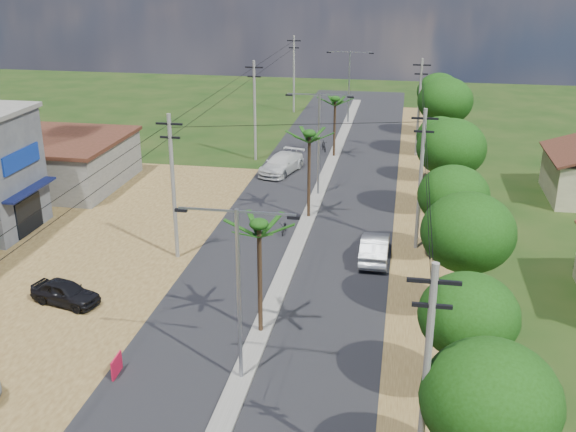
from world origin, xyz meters
name	(u,v)px	position (x,y,z in m)	size (l,w,h in m)	color
ground	(241,380)	(0.00, 0.00, 0.00)	(160.00, 160.00, 0.00)	black
road	(297,246)	(0.00, 15.00, 0.02)	(12.00, 110.00, 0.04)	black
median	(304,228)	(0.00, 18.00, 0.09)	(1.00, 90.00, 0.18)	#605E56
dirt_lot_west	(24,275)	(-15.00, 8.00, 0.02)	(18.00, 46.00, 0.04)	#503C1B
dirt_shoulder_east	(432,255)	(8.50, 15.00, 0.01)	(5.00, 90.00, 0.03)	#503C1B
low_shed	(59,162)	(-21.00, 24.00, 1.97)	(10.40, 10.40, 3.95)	#605E56
tree_east_a	(490,400)	(9.50, -6.00, 4.49)	(4.40, 4.40, 6.37)	black
tree_east_b	(469,316)	(9.30, 0.00, 4.11)	(4.00, 4.00, 5.83)	black
tree_east_c	(468,233)	(9.70, 7.00, 4.86)	(4.60, 4.60, 6.83)	black
tree_east_d	(453,196)	(9.40, 14.00, 4.34)	(4.20, 4.20, 6.13)	black
tree_east_e	(451,148)	(9.60, 22.00, 5.09)	(4.80, 4.80, 7.14)	black
tree_east_f	(440,137)	(9.20, 30.00, 3.89)	(3.80, 3.80, 5.52)	black
tree_east_g	(445,101)	(9.80, 38.00, 5.24)	(5.00, 5.00, 7.38)	black
tree_east_h	(439,92)	(9.50, 46.00, 4.64)	(4.40, 4.40, 6.52)	black
palm_median_near	(259,229)	(0.00, 4.00, 5.54)	(2.00, 2.00, 6.15)	black
palm_median_mid	(309,138)	(0.00, 20.00, 5.90)	(2.00, 2.00, 6.55)	black
palm_median_far	(335,101)	(0.00, 36.00, 5.26)	(2.00, 2.00, 5.85)	black
streetlight_near	(239,282)	(0.00, 0.00, 4.79)	(5.10, 0.18, 8.00)	gray
streetlight_mid	(319,136)	(0.00, 25.00, 4.79)	(5.10, 0.18, 8.00)	gray
streetlight_far	(349,81)	(0.00, 50.00, 4.79)	(5.10, 0.18, 8.00)	gray
utility_pole_w_b	(173,184)	(-7.00, 12.00, 4.76)	(1.60, 0.24, 9.00)	#605E56
utility_pole_w_c	(255,109)	(-7.00, 34.00, 4.76)	(1.60, 0.24, 9.00)	#605E56
utility_pole_w_d	(294,72)	(-7.00, 55.00, 4.76)	(1.60, 0.24, 9.00)	#605E56
utility_pole_e_a	(425,386)	(7.50, -6.00, 4.76)	(1.60, 0.24, 9.00)	#605E56
utility_pole_e_b	(421,177)	(7.50, 16.00, 4.76)	(1.60, 0.24, 9.00)	#605E56
utility_pole_e_c	(419,105)	(7.50, 38.00, 4.76)	(1.60, 0.24, 9.00)	#605E56
car_silver_mid	(375,248)	(5.00, 13.73, 0.78)	(1.65, 4.72, 1.55)	#94989C
car_white_far	(281,164)	(-3.89, 30.35, 0.81)	(2.28, 5.60, 1.63)	#B2B2AE
car_parked_dark	(65,293)	(-10.87, 5.15, 0.66)	(1.55, 3.86, 1.31)	black
moto_rider_west_a	(284,228)	(-1.20, 16.92, 0.42)	(0.56, 1.59, 0.84)	black
moto_rider_west_b	(324,146)	(-1.20, 37.97, 0.51)	(0.48, 1.70, 1.02)	black
roadside_sign	(117,366)	(-5.50, -0.58, 0.47)	(0.12, 1.13, 0.94)	#AA0F2B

